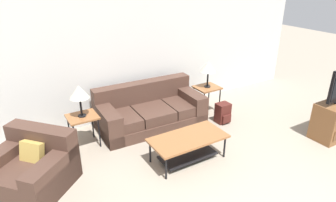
{
  "coord_description": "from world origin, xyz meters",
  "views": [
    {
      "loc": [
        -2.46,
        -1.01,
        2.9
      ],
      "look_at": [
        -0.03,
        3.06,
        0.8
      ],
      "focal_mm": 32.0,
      "sensor_mm": 36.0,
      "label": 1
    }
  ],
  "objects_px": {
    "table_lamp_left": "(79,92)",
    "backpack": "(223,113)",
    "table_lamp_right": "(208,67)",
    "couch": "(150,112)",
    "side_table_left": "(83,119)",
    "armchair": "(31,169)",
    "side_table_right": "(207,90)",
    "coffee_table": "(188,143)"
  },
  "relations": [
    {
      "from": "couch",
      "to": "table_lamp_left",
      "type": "relative_size",
      "value": 3.73
    },
    {
      "from": "table_lamp_right",
      "to": "backpack",
      "type": "relative_size",
      "value": 1.36
    },
    {
      "from": "coffee_table",
      "to": "side_table_left",
      "type": "xyz_separation_m",
      "value": [
        -1.32,
        1.31,
        0.2
      ]
    },
    {
      "from": "coffee_table",
      "to": "backpack",
      "type": "bearing_deg",
      "value": 28.05
    },
    {
      "from": "armchair",
      "to": "table_lamp_left",
      "type": "distance_m",
      "value": 1.4
    },
    {
      "from": "table_lamp_left",
      "to": "table_lamp_right",
      "type": "bearing_deg",
      "value": 0.0
    },
    {
      "from": "coffee_table",
      "to": "table_lamp_left",
      "type": "height_order",
      "value": "table_lamp_left"
    },
    {
      "from": "table_lamp_left",
      "to": "backpack",
      "type": "height_order",
      "value": "table_lamp_left"
    },
    {
      "from": "couch",
      "to": "table_lamp_right",
      "type": "height_order",
      "value": "table_lamp_right"
    },
    {
      "from": "coffee_table",
      "to": "side_table_left",
      "type": "height_order",
      "value": "side_table_left"
    },
    {
      "from": "couch",
      "to": "side_table_right",
      "type": "xyz_separation_m",
      "value": [
        1.35,
        -0.09,
        0.22
      ]
    },
    {
      "from": "armchair",
      "to": "side_table_left",
      "type": "distance_m",
      "value": 1.21
    },
    {
      "from": "couch",
      "to": "table_lamp_left",
      "type": "bearing_deg",
      "value": -176.34
    },
    {
      "from": "coffee_table",
      "to": "table_lamp_left",
      "type": "xyz_separation_m",
      "value": [
        -1.32,
        1.31,
        0.71
      ]
    },
    {
      "from": "couch",
      "to": "coffee_table",
      "type": "bearing_deg",
      "value": -91.46
    },
    {
      "from": "coffee_table",
      "to": "backpack",
      "type": "relative_size",
      "value": 3.02
    },
    {
      "from": "side_table_right",
      "to": "backpack",
      "type": "relative_size",
      "value": 1.4
    },
    {
      "from": "armchair",
      "to": "coffee_table",
      "type": "relative_size",
      "value": 1.16
    },
    {
      "from": "table_lamp_left",
      "to": "table_lamp_right",
      "type": "xyz_separation_m",
      "value": [
        2.71,
        0.0,
        0.0
      ]
    },
    {
      "from": "side_table_left",
      "to": "table_lamp_left",
      "type": "xyz_separation_m",
      "value": [
        -0.0,
        0.0,
        0.51
      ]
    },
    {
      "from": "couch",
      "to": "coffee_table",
      "type": "distance_m",
      "value": 1.4
    },
    {
      "from": "side_table_right",
      "to": "armchair",
      "type": "bearing_deg",
      "value": -169.41
    },
    {
      "from": "side_table_left",
      "to": "side_table_right",
      "type": "height_order",
      "value": "same"
    },
    {
      "from": "table_lamp_left",
      "to": "backpack",
      "type": "xyz_separation_m",
      "value": [
        2.68,
        -0.58,
        -0.82
      ]
    },
    {
      "from": "couch",
      "to": "backpack",
      "type": "bearing_deg",
      "value": -26.79
    },
    {
      "from": "coffee_table",
      "to": "table_lamp_right",
      "type": "relative_size",
      "value": 2.22
    },
    {
      "from": "armchair",
      "to": "couch",
      "type": "bearing_deg",
      "value": 18.43
    },
    {
      "from": "side_table_right",
      "to": "couch",
      "type": "bearing_deg",
      "value": 176.33
    },
    {
      "from": "couch",
      "to": "side_table_left",
      "type": "height_order",
      "value": "couch"
    },
    {
      "from": "coffee_table",
      "to": "table_lamp_right",
      "type": "bearing_deg",
      "value": 43.34
    },
    {
      "from": "couch",
      "to": "armchair",
      "type": "bearing_deg",
      "value": -161.57
    },
    {
      "from": "couch",
      "to": "side_table_left",
      "type": "xyz_separation_m",
      "value": [
        -1.36,
        -0.09,
        0.22
      ]
    },
    {
      "from": "table_lamp_right",
      "to": "side_table_right",
      "type": "bearing_deg",
      "value": 0.0
    },
    {
      "from": "side_table_left",
      "to": "table_lamp_right",
      "type": "bearing_deg",
      "value": 0.0
    },
    {
      "from": "backpack",
      "to": "side_table_left",
      "type": "bearing_deg",
      "value": 167.73
    },
    {
      "from": "coffee_table",
      "to": "side_table_left",
      "type": "relative_size",
      "value": 2.16
    },
    {
      "from": "coffee_table",
      "to": "armchair",
      "type": "bearing_deg",
      "value": 164.79
    },
    {
      "from": "couch",
      "to": "side_table_right",
      "type": "relative_size",
      "value": 3.63
    },
    {
      "from": "coffee_table",
      "to": "backpack",
      "type": "distance_m",
      "value": 1.55
    },
    {
      "from": "side_table_right",
      "to": "backpack",
      "type": "bearing_deg",
      "value": -92.43
    },
    {
      "from": "table_lamp_right",
      "to": "coffee_table",
      "type": "bearing_deg",
      "value": -136.66
    },
    {
      "from": "side_table_right",
      "to": "coffee_table",
      "type": "bearing_deg",
      "value": -136.66
    }
  ]
}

